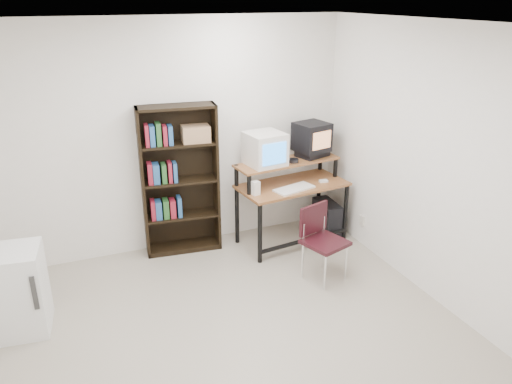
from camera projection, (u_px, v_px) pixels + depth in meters
name	position (u px, v px, depth m)	size (l,w,h in m)	color
floor	(239.00, 341.00, 4.32)	(4.00, 4.00, 0.01)	#AEA390
ceiling	(235.00, 25.00, 3.36)	(4.00, 4.00, 0.01)	white
back_wall	(175.00, 138.00, 5.55)	(4.00, 0.01, 2.60)	white
front_wall	(401.00, 372.00, 2.12)	(4.00, 0.01, 2.60)	white
right_wall	(443.00, 170.00, 4.55)	(0.01, 4.00, 2.60)	white
computer_desk	(291.00, 187.00, 5.84)	(1.33, 0.77, 0.98)	#945B30
crt_monitor	(265.00, 149.00, 5.64)	(0.45, 0.46, 0.38)	white
vcr	(312.00, 154.00, 5.98)	(0.36, 0.26, 0.08)	black
crt_tv	(312.00, 137.00, 5.90)	(0.43, 0.42, 0.34)	black
cd_spindle	(293.00, 161.00, 5.77)	(0.12, 0.12, 0.05)	#26262B
keyboard	(294.00, 189.00, 5.64)	(0.47, 0.21, 0.04)	white
mousepad	(324.00, 183.00, 5.88)	(0.22, 0.18, 0.01)	black
mouse	(323.00, 181.00, 5.87)	(0.10, 0.06, 0.03)	white
desk_speaker	(256.00, 189.00, 5.47)	(0.08, 0.07, 0.17)	white
pc_tower	(327.00, 218.00, 6.19)	(0.20, 0.45, 0.42)	black
school_chair	(321.00, 235.00, 5.14)	(0.49, 0.49, 0.79)	black
bookshelf	(179.00, 178.00, 5.58)	(0.88, 0.37, 1.70)	black
mini_fridge	(17.00, 291.00, 4.33)	(0.51, 0.52, 0.78)	white
wall_outlet	(362.00, 220.00, 5.90)	(0.02, 0.08, 0.12)	beige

